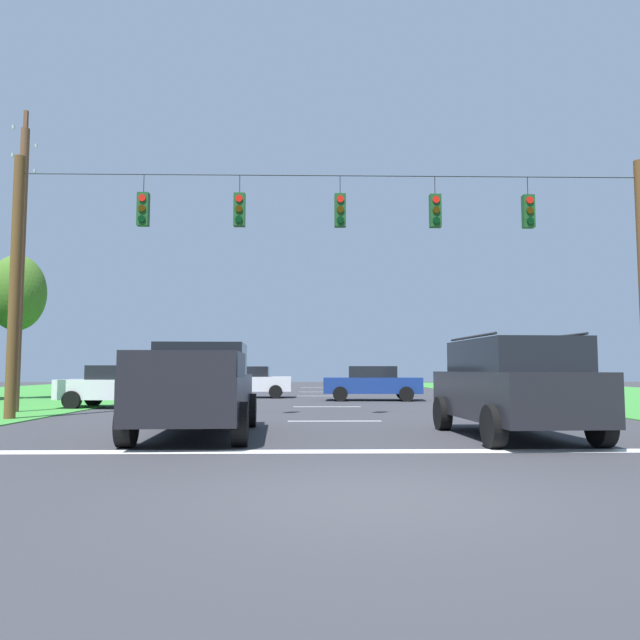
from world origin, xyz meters
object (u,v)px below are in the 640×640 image
at_px(overhead_signal_span, 334,269).
at_px(pickup_truck, 199,389).
at_px(distant_car_far_parked, 122,386).
at_px(suv_black, 512,385).
at_px(tree_roadside_right, 17,294).
at_px(distant_car_oncoming, 373,383).
at_px(utility_pole_far_right, 20,259).
at_px(distant_car_crossing_white, 247,381).

distance_m(overhead_signal_span, pickup_truck, 6.05).
xyz_separation_m(pickup_truck, distant_car_far_parked, (-4.36, 9.13, -0.18)).
xyz_separation_m(suv_black, tree_roadside_right, (-17.56, 15.74, 3.79)).
distance_m(pickup_truck, distant_car_oncoming, 15.11).
distance_m(suv_black, distant_car_far_parked, 14.55).
xyz_separation_m(distant_car_oncoming, tree_roadside_right, (-16.31, 0.95, 4.06)).
bearing_deg(distant_car_oncoming, utility_pole_far_right, -148.81).
distance_m(overhead_signal_span, utility_pole_far_right, 10.47).
height_order(utility_pole_far_right, tree_roadside_right, utility_pole_far_right).
bearing_deg(tree_roadside_right, distant_car_oncoming, -3.33).
bearing_deg(distant_car_crossing_white, distant_car_far_parked, -115.44).
distance_m(overhead_signal_span, distant_car_oncoming, 10.88).
distance_m(suv_black, tree_roadside_right, 23.89).
bearing_deg(utility_pole_far_right, overhead_signal_span, -14.87).
xyz_separation_m(distant_car_crossing_white, distant_car_oncoming, (5.85, -2.76, 0.00)).
bearing_deg(utility_pole_far_right, distant_car_far_parked, 41.32).
height_order(distant_car_crossing_white, utility_pole_far_right, utility_pole_far_right).
relative_size(suv_black, utility_pole_far_right, 0.49).
bearing_deg(pickup_truck, distant_car_crossing_white, 92.18).
xyz_separation_m(distant_car_oncoming, distant_car_far_parked, (-9.56, -5.05, 0.00)).
height_order(distant_car_oncoming, utility_pole_far_right, utility_pole_far_right).
xyz_separation_m(distant_car_crossing_white, utility_pole_far_right, (-6.40, -10.17, 4.17)).
xyz_separation_m(overhead_signal_span, distant_car_crossing_white, (-3.69, 12.85, -3.44)).
bearing_deg(distant_car_crossing_white, overhead_signal_span, -73.97).
bearing_deg(overhead_signal_span, suv_black, -54.11).
distance_m(distant_car_crossing_white, tree_roadside_right, 11.37).
distance_m(distant_car_oncoming, utility_pole_far_right, 14.91).
xyz_separation_m(pickup_truck, distant_car_crossing_white, (-0.64, 16.94, -0.18)).
height_order(distant_car_crossing_white, distant_car_far_parked, same).
distance_m(suv_black, distant_car_crossing_white, 18.93).
distance_m(pickup_truck, distant_car_crossing_white, 16.96).
bearing_deg(overhead_signal_span, tree_roadside_right, 142.04).
bearing_deg(distant_car_oncoming, overhead_signal_span, -102.04).
distance_m(pickup_truck, utility_pole_far_right, 10.56).
bearing_deg(distant_car_crossing_white, suv_black, -68.00).
relative_size(pickup_truck, utility_pole_far_right, 0.55).
bearing_deg(distant_car_crossing_white, pickup_truck, -87.82).
bearing_deg(distant_car_crossing_white, utility_pole_far_right, -122.19).
distance_m(overhead_signal_span, suv_black, 6.60).
bearing_deg(tree_roadside_right, distant_car_crossing_white, 9.79).
xyz_separation_m(distant_car_crossing_white, tree_roadside_right, (-10.47, -1.81, 4.06)).
bearing_deg(tree_roadside_right, suv_black, -41.88).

